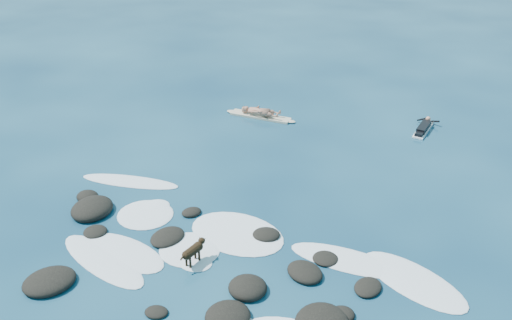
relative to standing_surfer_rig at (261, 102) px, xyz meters
The scene contains 6 objects.
ground 10.58m from the standing_surfer_rig, 63.87° to the right, with size 160.00×160.00×0.00m, color #0A2642.
reef_rocks 12.95m from the standing_surfer_rig, 63.81° to the right, with size 14.35×7.40×0.61m.
breaking_foam 11.44m from the standing_surfer_rig, 63.98° to the right, with size 15.94×7.32×0.12m.
standing_surfer_rig is the anchor object (origin of this frame).
paddling_surfer_rig 7.51m from the standing_surfer_rig, 17.34° to the left, with size 1.05×2.31×0.40m.
dog 11.33m from the standing_surfer_rig, 71.56° to the right, with size 0.36×1.16×0.74m.
Camera 1 is at (7.19, -12.40, 10.60)m, focal length 40.00 mm.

